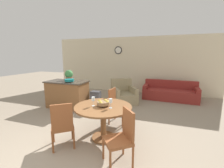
% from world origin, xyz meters
% --- Properties ---
extents(ground_plane, '(24.00, 24.00, 0.00)m').
position_xyz_m(ground_plane, '(0.00, 0.00, 0.00)').
color(ground_plane, gray).
extents(wall_back, '(8.00, 0.09, 2.70)m').
position_xyz_m(wall_back, '(-0.00, 5.56, 1.35)').
color(wall_back, beige).
rests_on(wall_back, ground_plane).
extents(dining_table, '(1.23, 1.23, 0.75)m').
position_xyz_m(dining_table, '(0.33, 1.03, 0.58)').
color(dining_table, brown).
rests_on(dining_table, ground_plane).
extents(dining_chair_near_left, '(0.59, 0.59, 0.94)m').
position_xyz_m(dining_chair_near_left, '(-0.28, 0.45, 0.51)').
color(dining_chair_near_left, brown).
rests_on(dining_chair_near_left, ground_plane).
extents(dining_chair_near_right, '(0.59, 0.59, 0.94)m').
position_xyz_m(dining_chair_near_right, '(0.92, 0.42, 0.51)').
color(dining_chair_near_right, brown).
rests_on(dining_chair_near_right, ground_plane).
extents(dining_chair_far_side, '(0.47, 0.47, 0.94)m').
position_xyz_m(dining_chair_far_side, '(0.35, 1.88, 0.51)').
color(dining_chair_far_side, brown).
rests_on(dining_chair_far_side, ground_plane).
extents(fruit_bowl, '(0.27, 0.27, 0.13)m').
position_xyz_m(fruit_bowl, '(0.33, 1.03, 0.82)').
color(fruit_bowl, olive).
rests_on(fruit_bowl, dining_table).
extents(wine_glass_left, '(0.07, 0.07, 0.20)m').
position_xyz_m(wine_glass_left, '(0.13, 0.97, 0.90)').
color(wine_glass_left, silver).
rests_on(wine_glass_left, dining_table).
extents(wine_glass_right, '(0.07, 0.07, 0.20)m').
position_xyz_m(wine_glass_right, '(0.53, 0.96, 0.90)').
color(wine_glass_right, silver).
rests_on(wine_glass_right, dining_table).
extents(kitchen_island, '(1.41, 0.78, 0.94)m').
position_xyz_m(kitchen_island, '(-1.65, 2.55, 0.47)').
color(kitchen_island, brown).
rests_on(kitchen_island, ground_plane).
extents(teal_bowl, '(0.31, 0.31, 0.10)m').
position_xyz_m(teal_bowl, '(-1.46, 2.42, 1.00)').
color(teal_bowl, '#147A7F').
rests_on(teal_bowl, kitchen_island).
extents(potted_plant, '(0.29, 0.29, 0.36)m').
position_xyz_m(potted_plant, '(-1.70, 2.77, 1.13)').
color(potted_plant, '#A36642').
rests_on(potted_plant, kitchen_island).
extents(trash_bin, '(0.33, 0.24, 0.63)m').
position_xyz_m(trash_bin, '(-0.61, 2.67, 0.31)').
color(trash_bin, '#47474C').
rests_on(trash_bin, ground_plane).
extents(couch, '(2.18, 1.02, 0.76)m').
position_xyz_m(couch, '(1.83, 4.77, 0.27)').
color(couch, maroon).
rests_on(couch, ground_plane).
extents(armchair, '(1.20, 1.24, 0.91)m').
position_xyz_m(armchair, '(0.10, 3.69, 0.30)').
color(armchair, '#998966').
rests_on(armchair, ground_plane).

